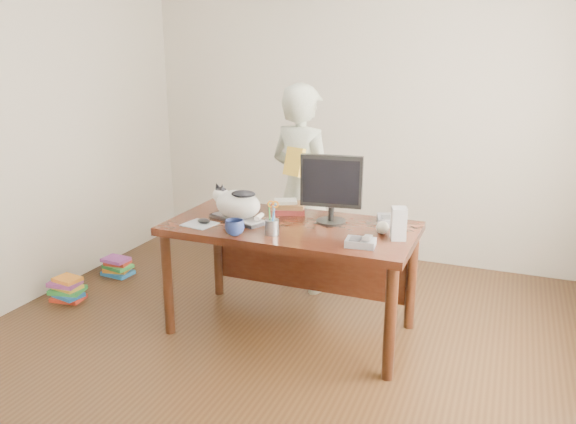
# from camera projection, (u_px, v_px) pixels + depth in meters

# --- Properties ---
(room) EXTENTS (4.50, 4.50, 4.50)m
(room) POSITION_uv_depth(u_px,v_px,m) (249.00, 147.00, 2.92)
(room) COLOR black
(room) RESTS_ON ground
(desk) EXTENTS (1.60, 0.80, 0.75)m
(desk) POSITION_uv_depth(u_px,v_px,m) (295.00, 243.00, 3.74)
(desk) COLOR black
(desk) RESTS_ON ground
(keyboard) EXTENTS (0.44, 0.29, 0.02)m
(keyboard) POSITION_uv_depth(u_px,v_px,m) (238.00, 219.00, 3.72)
(keyboard) COLOR black
(keyboard) RESTS_ON desk
(cat) EXTENTS (0.40, 0.29, 0.23)m
(cat) POSITION_uv_depth(u_px,v_px,m) (236.00, 203.00, 3.69)
(cat) COLOR white
(cat) RESTS_ON keyboard
(monitor) EXTENTS (0.40, 0.22, 0.45)m
(monitor) POSITION_uv_depth(u_px,v_px,m) (331.00, 185.00, 3.59)
(monitor) COLOR black
(monitor) RESTS_ON desk
(pen_cup) EXTENTS (0.09, 0.09, 0.22)m
(pen_cup) POSITION_uv_depth(u_px,v_px,m) (272.00, 225.00, 3.42)
(pen_cup) COLOR gray
(pen_cup) RESTS_ON desk
(mousepad) EXTENTS (0.22, 0.21, 0.00)m
(mousepad) POSITION_uv_depth(u_px,v_px,m) (200.00, 224.00, 3.63)
(mousepad) COLOR #9FA4AA
(mousepad) RESTS_ON desk
(mouse) EXTENTS (0.10, 0.07, 0.04)m
(mouse) POSITION_uv_depth(u_px,v_px,m) (204.00, 221.00, 3.64)
(mouse) COLOR black
(mouse) RESTS_ON mousepad
(coffee_mug) EXTENTS (0.17, 0.17, 0.09)m
(coffee_mug) POSITION_uv_depth(u_px,v_px,m) (235.00, 227.00, 3.42)
(coffee_mug) COLOR #0D1637
(coffee_mug) RESTS_ON desk
(phone) EXTENTS (0.18, 0.15, 0.08)m
(phone) POSITION_uv_depth(u_px,v_px,m) (361.00, 242.00, 3.23)
(phone) COLOR slate
(phone) RESTS_ON desk
(speaker) EXTENTS (0.11, 0.12, 0.19)m
(speaker) POSITION_uv_depth(u_px,v_px,m) (399.00, 224.00, 3.33)
(speaker) COLOR #A9A9AC
(speaker) RESTS_ON desk
(baseball) EXTENTS (0.08, 0.08, 0.08)m
(baseball) POSITION_uv_depth(u_px,v_px,m) (383.00, 228.00, 3.44)
(baseball) COLOR white
(baseball) RESTS_ON desk
(book_stack) EXTENTS (0.29, 0.25, 0.09)m
(book_stack) POSITION_uv_depth(u_px,v_px,m) (288.00, 207.00, 3.89)
(book_stack) COLOR #521715
(book_stack) RESTS_ON desk
(calculator) EXTENTS (0.18, 0.21, 0.05)m
(calculator) POSITION_uv_depth(u_px,v_px,m) (388.00, 220.00, 3.64)
(calculator) COLOR slate
(calculator) RESTS_ON desk
(person) EXTENTS (0.68, 0.57, 1.61)m
(person) POSITION_uv_depth(u_px,v_px,m) (302.00, 189.00, 4.32)
(person) COLOR silver
(person) RESTS_ON ground
(held_book) EXTENTS (0.17, 0.14, 0.21)m
(held_book) POSITION_uv_depth(u_px,v_px,m) (294.00, 162.00, 4.10)
(held_book) COLOR gold
(held_book) RESTS_ON person
(book_pile_a) EXTENTS (0.27, 0.22, 0.18)m
(book_pile_a) POSITION_uv_depth(u_px,v_px,m) (67.00, 289.00, 4.26)
(book_pile_a) COLOR #A02716
(book_pile_a) RESTS_ON ground
(book_pile_b) EXTENTS (0.26, 0.20, 0.15)m
(book_pile_b) POSITION_uv_depth(u_px,v_px,m) (117.00, 267.00, 4.75)
(book_pile_b) COLOR #1A5A9E
(book_pile_b) RESTS_ON ground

